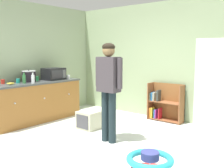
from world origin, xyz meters
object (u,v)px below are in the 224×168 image
at_px(banana_bunch, 11,83).
at_px(green_cup, 37,78).
at_px(green_glass_bottle, 24,79).
at_px(teal_cup, 18,81).
at_px(refrigerator, 222,93).
at_px(white_cup, 68,77).
at_px(microwave, 54,74).
at_px(pet_carrier, 92,119).
at_px(kitchen_counter, 36,101).
at_px(crock_pot, 29,76).
at_px(clear_bottle, 33,79).
at_px(standing_person, 109,83).
at_px(baby_walker, 150,164).
at_px(red_cup, 3,82).
at_px(bookshelf, 164,104).

xyz_separation_m(banana_bunch, green_cup, (-0.26, 0.80, 0.02)).
xyz_separation_m(green_glass_bottle, teal_cup, (-0.14, -0.06, -0.05)).
bearing_deg(refrigerator, white_cup, -176.77).
bearing_deg(microwave, pet_carrier, -4.62).
bearing_deg(refrigerator, kitchen_counter, -164.25).
relative_size(kitchen_counter, refrigerator, 1.21).
height_order(crock_pot, teal_cup, crock_pot).
xyz_separation_m(pet_carrier, clear_bottle, (-1.11, -0.62, 0.82)).
distance_m(refrigerator, standing_person, 1.90).
bearing_deg(green_glass_bottle, baby_walker, -5.69).
distance_m(kitchen_counter, standing_person, 2.22).
distance_m(microwave, green_cup, 0.40).
distance_m(kitchen_counter, teal_cup, 0.63).
distance_m(clear_bottle, green_cup, 0.55).
relative_size(green_glass_bottle, red_cup, 2.59).
height_order(pet_carrier, teal_cup, teal_cup).
height_order(refrigerator, microwave, refrigerator).
bearing_deg(clear_bottle, green_cup, 136.30).
height_order(bookshelf, red_cup, red_cup).
bearing_deg(green_cup, pet_carrier, 9.04).
bearing_deg(refrigerator, teal_cup, -159.11).
bearing_deg(teal_cup, bookshelf, 44.76).
distance_m(microwave, clear_bottle, 0.76).
relative_size(kitchen_counter, crock_pot, 7.19).
relative_size(baby_walker, green_glass_bottle, 2.46).
xyz_separation_m(microwave, clear_bottle, (0.22, -0.73, -0.04)).
bearing_deg(microwave, banana_bunch, -85.66).
distance_m(green_cup, teal_cup, 0.57).
height_order(green_cup, teal_cup, same).
relative_size(pet_carrier, microwave, 1.15).
distance_m(bookshelf, green_cup, 2.99).
relative_size(refrigerator, pet_carrier, 3.22).
bearing_deg(banana_bunch, clear_bottle, 72.19).
relative_size(kitchen_counter, teal_cup, 22.63).
relative_size(refrigerator, crock_pot, 5.95).
bearing_deg(pet_carrier, banana_bunch, -140.07).
relative_size(baby_walker, pet_carrier, 1.09).
relative_size(pet_carrier, white_cup, 5.81).
bearing_deg(clear_bottle, white_cup, 94.58).
bearing_deg(banana_bunch, red_cup, -175.14).
xyz_separation_m(pet_carrier, green_glass_bottle, (-1.25, -0.74, 0.82)).
height_order(bookshelf, green_cup, green_cup).
height_order(pet_carrier, clear_bottle, clear_bottle).
bearing_deg(green_glass_bottle, clear_bottle, 40.43).
distance_m(baby_walker, green_glass_bottle, 3.39).
height_order(green_glass_bottle, red_cup, green_glass_bottle).
bearing_deg(banana_bunch, baby_walker, -0.38).
height_order(bookshelf, teal_cup, teal_cup).
relative_size(kitchen_counter, standing_person, 1.25).
bearing_deg(microwave, baby_walker, -19.25).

